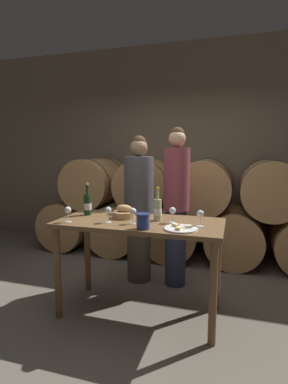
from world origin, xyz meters
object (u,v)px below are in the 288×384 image
object	(u,v)px
person_right	(176,205)
wine_glass_far_left	(68,211)
person_left	(139,208)
wine_bottle_red	(88,204)
blue_crock	(143,221)
wine_glass_far_right	(200,214)
wine_glass_right	(172,211)
bread_basket	(124,213)
wine_glass_left	(108,211)
wine_glass_center	(133,212)
tasting_table	(140,235)
wine_bottle_white	(158,210)
cheese_plate	(181,228)

from	to	relation	value
person_right	wine_glass_far_left	distance (m)	1.25
person_left	wine_glass_far_left	bearing A→B (deg)	-111.07
wine_bottle_red	person_right	bearing A→B (deg)	38.45
blue_crock	wine_glass_far_right	distance (m)	0.50
wine_glass_far_right	wine_glass_far_left	bearing A→B (deg)	-170.77
person_right	blue_crock	bearing A→B (deg)	-95.25
wine_bottle_red	wine_glass_right	size ratio (longest dim) A/B	2.26
bread_basket	person_left	bearing A→B (deg)	95.18
wine_bottle_red	bread_basket	xyz separation A→B (m)	(0.40, -0.02, -0.06)
person_left	wine_bottle_red	bearing A→B (deg)	-118.69
wine_bottle_red	wine_glass_left	distance (m)	0.40
person_left	wine_bottle_red	distance (m)	0.72
blue_crock	wine_glass_center	size ratio (longest dim) A/B	0.91
tasting_table	wine_bottle_white	distance (m)	0.29
wine_glass_far_left	bread_basket	bearing A→B (deg)	36.12
person_left	blue_crock	bearing A→B (deg)	-70.22
tasting_table	person_left	distance (m)	0.76
wine_bottle_white	bread_basket	xyz separation A→B (m)	(-0.33, 0.01, -0.05)
cheese_plate	wine_glass_right	xyz separation A→B (m)	(-0.11, 0.21, 0.10)
tasting_table	cheese_plate	distance (m)	0.48
tasting_table	wine_glass_left	xyz separation A→B (m)	(-0.25, -0.14, 0.24)
wine_glass_center	wine_glass_left	bearing A→B (deg)	-174.79
wine_glass_far_left	wine_glass_far_right	xyz separation A→B (m)	(1.16, 0.19, 0.00)
person_left	wine_glass_far_left	xyz separation A→B (m)	(-0.37, -0.95, 0.13)
wine_glass_far_left	wine_glass_center	xyz separation A→B (m)	(0.58, 0.12, 0.00)
bread_basket	wine_glass_far_right	world-z (taller)	wine_glass_far_right
person_left	wine_glass_center	size ratio (longest dim) A/B	11.99
wine_glass_left	cheese_plate	bearing A→B (deg)	-4.40
blue_crock	wine_glass_far_left	bearing A→B (deg)	177.65
tasting_table	wine_bottle_red	size ratio (longest dim) A/B	4.69
wine_bottle_white	wine_glass_left	world-z (taller)	wine_bottle_white
person_right	bread_basket	xyz separation A→B (m)	(-0.38, -0.64, 0.01)
tasting_table	blue_crock	size ratio (longest dim) A/B	11.65
person_right	wine_bottle_red	xyz separation A→B (m)	(-0.78, -0.62, 0.07)
wine_glass_left	wine_glass_right	distance (m)	0.58
wine_bottle_white	wine_glass_right	world-z (taller)	wine_bottle_white
person_right	wine_bottle_white	distance (m)	0.66
wine_bottle_white	blue_crock	distance (m)	0.33
blue_crock	wine_glass_left	distance (m)	0.39
tasting_table	blue_crock	world-z (taller)	blue_crock
blue_crock	wine_glass_far_right	world-z (taller)	wine_glass_far_right
blue_crock	wine_glass_far_right	bearing A→B (deg)	26.24
tasting_table	wine_glass_left	distance (m)	0.37
wine_glass_far_left	cheese_plate	bearing A→B (deg)	2.49
person_left	wine_glass_left	world-z (taller)	person_left
blue_crock	wine_bottle_white	bearing A→B (deg)	83.00
bread_basket	wine_glass_right	size ratio (longest dim) A/B	1.47
cheese_plate	wine_glass_far_right	distance (m)	0.22
wine_bottle_white	wine_glass_far_right	size ratio (longest dim) A/B	2.19
wine_bottle_red	wine_glass_far_right	xyz separation A→B (m)	(1.14, -0.14, -0.00)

